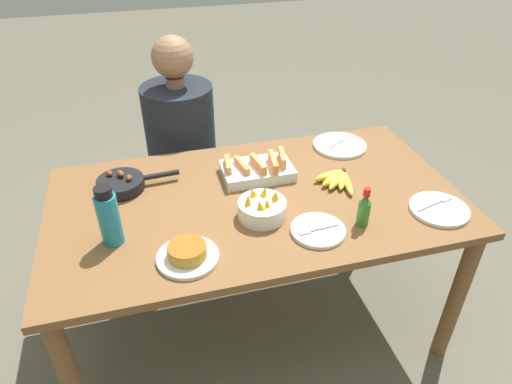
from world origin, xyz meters
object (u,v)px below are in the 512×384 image
object	(u,v)px
melon_tray	(258,170)
hot_sauce_bottle	(364,209)
water_bottle	(109,217)
empty_plate_far_left	(439,209)
banana_bunch	(337,179)
empty_plate_far_right	(318,230)
person_figure	(184,168)
frittata_plate_center	(187,254)
skillet	(122,184)
empty_plate_near_front	(340,145)
fruit_bowl_mango	(262,208)

from	to	relation	value
melon_tray	hot_sauce_bottle	xyz separation A→B (m)	(0.30, -0.45, 0.04)
water_bottle	empty_plate_far_left	bearing A→B (deg)	-6.62
banana_bunch	empty_plate_far_right	bearing A→B (deg)	-124.91
empty_plate_far_left	person_figure	world-z (taller)	person_figure
melon_tray	frittata_plate_center	xyz separation A→B (m)	(-0.39, -0.47, -0.01)
person_figure	skillet	bearing A→B (deg)	-120.95
melon_tray	skillet	bearing A→B (deg)	175.30
hot_sauce_bottle	empty_plate_near_front	bearing A→B (deg)	74.29
skillet	empty_plate_far_right	distance (m)	0.87
banana_bunch	melon_tray	world-z (taller)	melon_tray
melon_tray	hot_sauce_bottle	bearing A→B (deg)	-55.87
skillet	frittata_plate_center	xyz separation A→B (m)	(0.21, -0.52, -0.00)
empty_plate_far_left	empty_plate_far_right	distance (m)	0.53
banana_bunch	water_bottle	bearing A→B (deg)	-170.98
skillet	fruit_bowl_mango	distance (m)	0.64
fruit_bowl_mango	hot_sauce_bottle	bearing A→B (deg)	-22.20
skillet	empty_plate_far_right	bearing A→B (deg)	-38.88
melon_tray	empty_plate_far_right	size ratio (longest dim) A/B	1.50
person_figure	water_bottle	bearing A→B (deg)	-112.22
fruit_bowl_mango	melon_tray	bearing A→B (deg)	78.08
skillet	hot_sauce_bottle	distance (m)	1.03
empty_plate_far_left	empty_plate_far_right	world-z (taller)	same
banana_bunch	hot_sauce_bottle	size ratio (longest dim) A/B	1.19
frittata_plate_center	empty_plate_far_right	world-z (taller)	frittata_plate_center
melon_tray	empty_plate_far_right	distance (m)	0.46
skillet	frittata_plate_center	bearing A→B (deg)	-71.90
melon_tray	hot_sauce_bottle	world-z (taller)	hot_sauce_bottle
empty_plate_far_right	person_figure	size ratio (longest dim) A/B	0.17
melon_tray	fruit_bowl_mango	distance (m)	0.30
empty_plate_far_left	hot_sauce_bottle	bearing A→B (deg)	179.48
skillet	hot_sauce_bottle	size ratio (longest dim) A/B	2.12
empty_plate_far_left	fruit_bowl_mango	size ratio (longest dim) A/B	1.24
banana_bunch	empty_plate_far_left	bearing A→B (deg)	-43.64
melon_tray	empty_plate_near_front	distance (m)	0.50
frittata_plate_center	banana_bunch	bearing A→B (deg)	24.25
skillet	fruit_bowl_mango	bearing A→B (deg)	-37.03
fruit_bowl_mango	hot_sauce_bottle	xyz separation A→B (m)	(0.37, -0.15, 0.03)
banana_bunch	frittata_plate_center	bearing A→B (deg)	-155.75
banana_bunch	hot_sauce_bottle	world-z (taller)	hot_sauce_bottle
melon_tray	empty_plate_far_left	world-z (taller)	melon_tray
water_bottle	empty_plate_far_right	bearing A→B (deg)	-11.03
empty_plate_near_front	fruit_bowl_mango	size ratio (longest dim) A/B	1.39
person_figure	empty_plate_near_front	bearing A→B (deg)	-28.90
empty_plate_near_front	person_figure	distance (m)	0.90
frittata_plate_center	empty_plate_far_right	bearing A→B (deg)	2.33
frittata_plate_center	empty_plate_far_left	size ratio (longest dim) A/B	0.94
water_bottle	person_figure	distance (m)	1.01
melon_tray	skillet	world-z (taller)	melon_tray
water_bottle	hot_sauce_bottle	xyz separation A→B (m)	(0.94, -0.15, -0.04)
empty_plate_near_front	empty_plate_far_left	bearing A→B (deg)	-74.04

